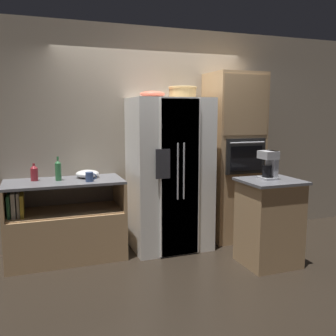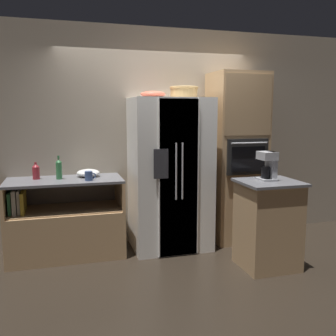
{
  "view_description": "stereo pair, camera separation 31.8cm",
  "coord_description": "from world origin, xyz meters",
  "px_view_note": "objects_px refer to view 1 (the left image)",
  "views": [
    {
      "loc": [
        -1.49,
        -4.31,
        1.72
      ],
      "look_at": [
        0.05,
        -0.05,
        1.04
      ],
      "focal_mm": 40.0,
      "sensor_mm": 36.0,
      "label": 1
    },
    {
      "loc": [
        -1.19,
        -4.41,
        1.72
      ],
      "look_at": [
        0.05,
        -0.05,
        1.04
      ],
      "focal_mm": 40.0,
      "sensor_mm": 36.0,
      "label": 2
    }
  ],
  "objects_px": {
    "mug": "(90,177)",
    "bottle_tall": "(34,173)",
    "refrigerator": "(170,174)",
    "wicker_basket": "(183,92)",
    "fruit_bowl": "(152,94)",
    "mixing_bowl": "(87,174)",
    "bottle_short": "(58,170)",
    "wall_oven": "(233,157)",
    "coffee_maker": "(269,164)"
  },
  "relations": [
    {
      "from": "mug",
      "to": "mixing_bowl",
      "type": "xyz_separation_m",
      "value": [
        0.01,
        0.27,
        -0.01
      ]
    },
    {
      "from": "mug",
      "to": "bottle_short",
      "type": "bearing_deg",
      "value": 150.4
    },
    {
      "from": "bottle_tall",
      "to": "mug",
      "type": "bearing_deg",
      "value": -23.81
    },
    {
      "from": "wicker_basket",
      "to": "fruit_bowl",
      "type": "xyz_separation_m",
      "value": [
        -0.4,
        -0.0,
        -0.04
      ]
    },
    {
      "from": "refrigerator",
      "to": "bottle_tall",
      "type": "height_order",
      "value": "refrigerator"
    },
    {
      "from": "refrigerator",
      "to": "wicker_basket",
      "type": "distance_m",
      "value": 1.04
    },
    {
      "from": "wall_oven",
      "to": "refrigerator",
      "type": "bearing_deg",
      "value": -176.42
    },
    {
      "from": "refrigerator",
      "to": "wicker_basket",
      "type": "height_order",
      "value": "wicker_basket"
    },
    {
      "from": "refrigerator",
      "to": "bottle_short",
      "type": "distance_m",
      "value": 1.35
    },
    {
      "from": "wall_oven",
      "to": "wicker_basket",
      "type": "height_order",
      "value": "wall_oven"
    },
    {
      "from": "wicker_basket",
      "to": "mixing_bowl",
      "type": "bearing_deg",
      "value": 175.44
    },
    {
      "from": "mixing_bowl",
      "to": "refrigerator",
      "type": "bearing_deg",
      "value": -8.58
    },
    {
      "from": "refrigerator",
      "to": "bottle_tall",
      "type": "relative_size",
      "value": 9.42
    },
    {
      "from": "wall_oven",
      "to": "fruit_bowl",
      "type": "distance_m",
      "value": 1.4
    },
    {
      "from": "refrigerator",
      "to": "fruit_bowl",
      "type": "distance_m",
      "value": 1.01
    },
    {
      "from": "mug",
      "to": "wall_oven",
      "type": "bearing_deg",
      "value": 5.08
    },
    {
      "from": "wall_oven",
      "to": "mug",
      "type": "relative_size",
      "value": 17.41
    },
    {
      "from": "fruit_bowl",
      "to": "mixing_bowl",
      "type": "distance_m",
      "value": 1.24
    },
    {
      "from": "mug",
      "to": "fruit_bowl",
      "type": "bearing_deg",
      "value": 11.81
    },
    {
      "from": "refrigerator",
      "to": "bottle_tall",
      "type": "bearing_deg",
      "value": 174.77
    },
    {
      "from": "bottle_short",
      "to": "mug",
      "type": "xyz_separation_m",
      "value": [
        0.33,
        -0.19,
        -0.07
      ]
    },
    {
      "from": "wicker_basket",
      "to": "mixing_bowl",
      "type": "relative_size",
      "value": 1.28
    },
    {
      "from": "refrigerator",
      "to": "bottle_short",
      "type": "height_order",
      "value": "refrigerator"
    },
    {
      "from": "bottle_short",
      "to": "bottle_tall",
      "type": "bearing_deg",
      "value": 164.33
    },
    {
      "from": "fruit_bowl",
      "to": "bottle_tall",
      "type": "relative_size",
      "value": 1.55
    },
    {
      "from": "mixing_bowl",
      "to": "bottle_short",
      "type": "bearing_deg",
      "value": -167.22
    },
    {
      "from": "bottle_short",
      "to": "coffee_maker",
      "type": "height_order",
      "value": "coffee_maker"
    },
    {
      "from": "mug",
      "to": "bottle_tall",
      "type": "bearing_deg",
      "value": 156.19
    },
    {
      "from": "mug",
      "to": "mixing_bowl",
      "type": "relative_size",
      "value": 0.46
    },
    {
      "from": "fruit_bowl",
      "to": "mug",
      "type": "xyz_separation_m",
      "value": [
        -0.81,
        -0.17,
        -0.94
      ]
    },
    {
      "from": "bottle_tall",
      "to": "wall_oven",
      "type": "bearing_deg",
      "value": -1.99
    },
    {
      "from": "refrigerator",
      "to": "mug",
      "type": "bearing_deg",
      "value": -173.53
    },
    {
      "from": "fruit_bowl",
      "to": "mixing_bowl",
      "type": "bearing_deg",
      "value": 173.08
    },
    {
      "from": "wall_oven",
      "to": "wicker_basket",
      "type": "bearing_deg",
      "value": -179.78
    },
    {
      "from": "mug",
      "to": "wicker_basket",
      "type": "bearing_deg",
      "value": 8.04
    },
    {
      "from": "wicker_basket",
      "to": "fruit_bowl",
      "type": "bearing_deg",
      "value": -179.79
    },
    {
      "from": "wall_oven",
      "to": "fruit_bowl",
      "type": "bearing_deg",
      "value": -179.78
    },
    {
      "from": "bottle_short",
      "to": "mug",
      "type": "distance_m",
      "value": 0.39
    },
    {
      "from": "coffee_maker",
      "to": "bottle_short",
      "type": "bearing_deg",
      "value": 157.15
    },
    {
      "from": "bottle_tall",
      "to": "mug",
      "type": "height_order",
      "value": "bottle_tall"
    },
    {
      "from": "fruit_bowl",
      "to": "mug",
      "type": "height_order",
      "value": "fruit_bowl"
    },
    {
      "from": "fruit_bowl",
      "to": "coffee_maker",
      "type": "bearing_deg",
      "value": -40.35
    },
    {
      "from": "fruit_bowl",
      "to": "bottle_tall",
      "type": "bearing_deg",
      "value": 176.21
    },
    {
      "from": "wall_oven",
      "to": "bottle_tall",
      "type": "height_order",
      "value": "wall_oven"
    },
    {
      "from": "wall_oven",
      "to": "coffee_maker",
      "type": "bearing_deg",
      "value": -93.97
    },
    {
      "from": "refrigerator",
      "to": "coffee_maker",
      "type": "relative_size",
      "value": 5.98
    },
    {
      "from": "refrigerator",
      "to": "mixing_bowl",
      "type": "xyz_separation_m",
      "value": [
        -1.0,
        0.15,
        0.04
      ]
    },
    {
      "from": "wicker_basket",
      "to": "mug",
      "type": "relative_size",
      "value": 2.79
    },
    {
      "from": "bottle_short",
      "to": "fruit_bowl",
      "type": "bearing_deg",
      "value": -0.97
    },
    {
      "from": "mug",
      "to": "refrigerator",
      "type": "bearing_deg",
      "value": 6.47
    }
  ]
}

